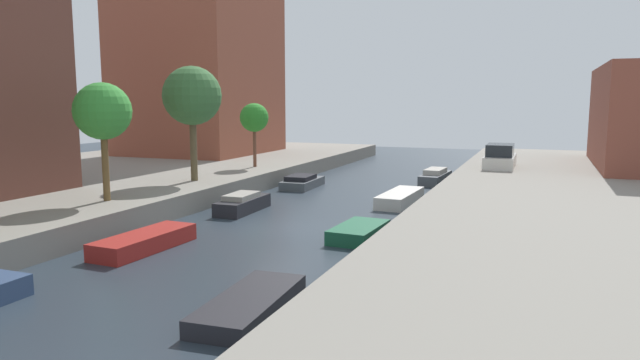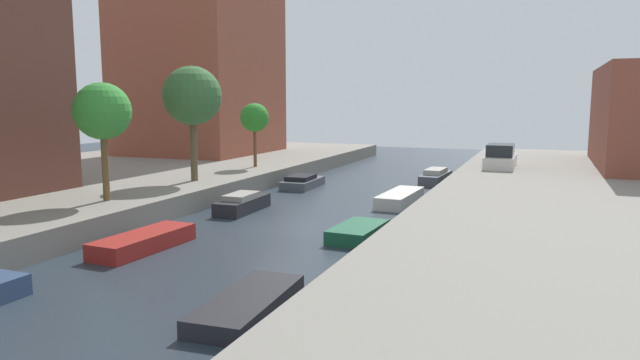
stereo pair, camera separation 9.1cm
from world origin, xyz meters
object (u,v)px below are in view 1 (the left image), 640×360
moored_boat_right_3 (400,198)px  street_tree_4 (254,118)px  parked_car (500,158)px  moored_boat_left_2 (145,242)px  moored_boat_left_4 (302,182)px  apartment_tower_far (198,9)px  street_tree_2 (103,112)px  moored_boat_right_4 (435,177)px  moored_boat_right_1 (250,304)px  moored_boat_left_3 (243,204)px  moored_boat_right_2 (359,232)px  street_tree_3 (192,96)px

moored_boat_right_3 → street_tree_4: bearing=158.1°
parked_car → moored_boat_left_2: 23.85m
moored_boat_left_2 → moored_boat_left_4: size_ratio=1.13×
apartment_tower_far → street_tree_2: 23.86m
street_tree_2 → moored_boat_right_4: 20.60m
street_tree_2 → moored_boat_right_3: street_tree_2 is taller
moored_boat_left_2 → moored_boat_right_1: size_ratio=1.03×
street_tree_4 → moored_boat_left_3: bearing=-65.7°
street_tree_2 → moored_boat_right_2: street_tree_2 is taller
moored_boat_left_2 → parked_car: bearing=64.3°
apartment_tower_far → moored_boat_right_2: size_ratio=7.29×
moored_boat_left_4 → moored_boat_right_4: bearing=33.6°
street_tree_3 → street_tree_2: bearing=-90.0°
street_tree_4 → moored_boat_left_3: street_tree_4 is taller
moored_boat_left_2 → street_tree_4: bearing=104.5°
moored_boat_right_1 → moored_boat_right_2: moored_boat_right_2 is taller
moored_boat_left_2 → moored_boat_left_4: moored_boat_left_4 is taller
moored_boat_right_3 → moored_boat_right_4: bearing=87.4°
parked_car → moored_boat_right_1: bearing=-99.1°
street_tree_4 → apartment_tower_far: bearing=139.5°
street_tree_2 → parked_car: size_ratio=1.09×
street_tree_3 → moored_boat_right_3: 11.86m
street_tree_2 → moored_boat_left_2: (4.18, -2.91, -4.40)m
apartment_tower_far → street_tree_4: (8.85, -7.58, -8.20)m
moored_boat_right_1 → moored_boat_right_4: bearing=89.2°
street_tree_2 → moored_boat_right_3: size_ratio=1.08×
moored_boat_right_2 → moored_boat_right_3: 7.73m
moored_boat_left_4 → moored_boat_right_3: 7.48m
street_tree_2 → moored_boat_left_4: street_tree_2 is taller
moored_boat_left_4 → moored_boat_right_2: 13.01m
street_tree_3 → moored_boat_right_4: (10.77, 10.56, -4.98)m
moored_boat_left_3 → moored_boat_right_4: bearing=61.7°
moored_boat_left_4 → moored_boat_left_2: bearing=-88.0°
street_tree_4 → moored_boat_right_1: (10.45, -20.10, -3.86)m
moored_boat_left_2 → street_tree_3: bearing=114.0°
parked_car → moored_boat_left_4: size_ratio=1.23×
moored_boat_left_3 → moored_boat_left_4: bearing=92.4°
parked_car → moored_boat_left_3: bearing=-126.7°
apartment_tower_far → moored_boat_left_3: (12.85, -16.40, -11.90)m
moored_boat_right_1 → moored_boat_right_3: moored_boat_right_3 is taller
street_tree_3 → moored_boat_left_4: (3.67, 5.83, -5.05)m
parked_car → moored_boat_right_4: bearing=-158.1°
apartment_tower_far → street_tree_3: size_ratio=3.80×
apartment_tower_far → moored_boat_left_4: 19.29m
apartment_tower_far → moored_boat_right_4: bearing=-10.9°
street_tree_3 → moored_boat_left_2: bearing=-66.0°
street_tree_4 → moored_boat_right_3: street_tree_4 is taller
street_tree_3 → moored_boat_left_3: size_ratio=1.65×
street_tree_3 → moored_boat_left_3: street_tree_3 is taller
moored_boat_left_2 → moored_boat_right_1: (6.26, -3.94, -0.08)m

